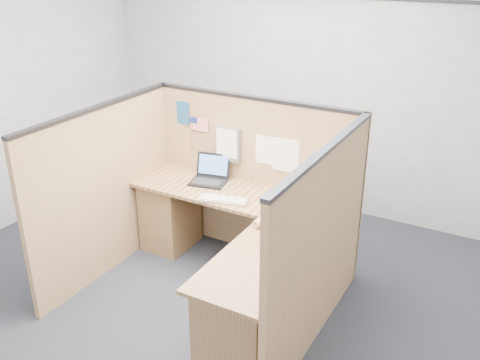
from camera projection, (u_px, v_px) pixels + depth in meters
The scene contains 13 objects.
floor at pixel (198, 302), 4.46m from camera, with size 5.00×5.00×0.00m, color black.
wall_back at pixel (310, 82), 5.69m from camera, with size 5.00×5.00×0.00m, color #97989C.
cubicle_partitions at pixel (223, 200), 4.49m from camera, with size 2.06×1.83×1.53m.
l_desk at pixel (234, 252), 4.45m from camera, with size 1.95×1.75×0.73m.
laptop at pixel (212, 175), 4.93m from camera, with size 0.36×0.37×0.23m.
keyboard at pixel (223, 200), 4.55m from camera, with size 0.45×0.25×0.03m.
mouse at pixel (272, 211), 4.34m from camera, with size 0.10×0.06×0.04m, color silver.
hand_forearm at pixel (266, 216), 4.23m from camera, with size 0.10×0.35×0.07m.
blue_poster at pixel (182, 113), 5.06m from camera, with size 0.16×0.00×0.22m, color navy.
american_flag at pixel (197, 125), 5.01m from camera, with size 0.20×0.01×0.34m.
file_holder at pixel (228, 145), 4.90m from camera, with size 0.25×0.05×0.32m.
paper_left at pixel (286, 155), 4.67m from camera, with size 0.24×0.00×0.30m, color white.
paper_right at pixel (266, 150), 4.75m from camera, with size 0.21×0.00×0.26m, color white.
Camera 1 is at (2.10, -3.03, 2.73)m, focal length 40.00 mm.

